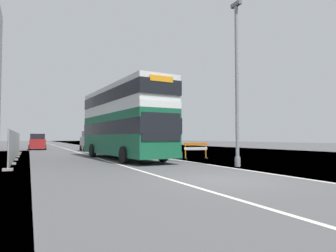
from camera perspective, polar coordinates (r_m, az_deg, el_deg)
ground at (r=11.25m, az=12.81°, el=-10.12°), size 140.00×280.00×0.10m
double_decker_bus at (r=21.04m, az=-8.68°, el=0.96°), size 3.49×11.64×5.03m
lamppost_foreground at (r=15.90m, az=13.18°, el=7.14°), size 0.29×0.70×8.63m
roadworks_barrier at (r=21.11m, az=5.37°, el=-4.37°), size 1.73×0.77×1.15m
construction_site_fence at (r=23.68m, az=-27.37°, el=-3.41°), size 0.44×17.20×1.94m
car_oncoming_near at (r=34.94m, az=-14.64°, el=-2.92°), size 2.08×4.19×2.24m
car_receding_mid at (r=40.69m, az=-23.95°, el=-2.87°), size 2.01×4.25×1.99m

